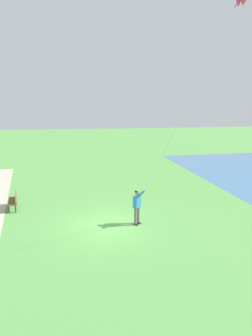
# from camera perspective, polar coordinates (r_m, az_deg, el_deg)

# --- Properties ---
(ground_plane) EXTENTS (120.00, 120.00, 0.00)m
(ground_plane) POSITION_cam_1_polar(r_m,az_deg,el_deg) (13.74, -3.86, -11.66)
(ground_plane) COLOR #569947
(person_kite_flyer) EXTENTS (0.59, 0.60, 1.83)m
(person_kite_flyer) POSITION_cam_1_polar(r_m,az_deg,el_deg) (13.43, 2.37, -7.39)
(person_kite_flyer) COLOR #232328
(person_kite_flyer) RESTS_ON ground
(park_bench_near_walkway) EXTENTS (0.67, 1.55, 0.88)m
(park_bench_near_walkway) POSITION_cam_1_polar(r_m,az_deg,el_deg) (16.82, -22.12, -6.11)
(park_bench_near_walkway) COLOR brown
(park_bench_near_walkway) RESTS_ON ground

